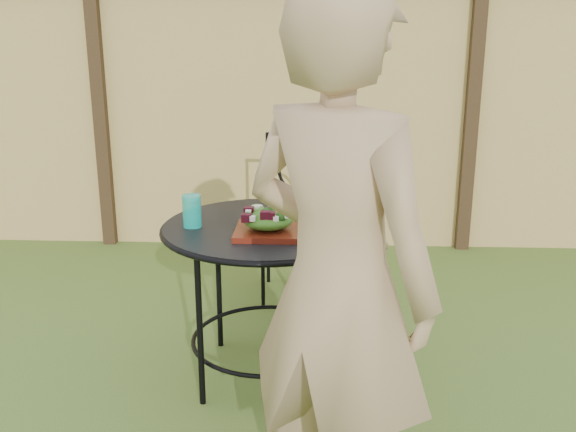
# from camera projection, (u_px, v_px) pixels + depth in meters

# --- Properties ---
(ground) EXTENTS (60.00, 60.00, 0.00)m
(ground) POSITION_uv_depth(u_px,v_px,m) (258.00, 411.00, 2.69)
(ground) COLOR #2A4717
(ground) RESTS_ON ground
(fence) EXTENTS (8.00, 0.12, 1.90)m
(fence) POSITION_uv_depth(u_px,v_px,m) (284.00, 116.00, 4.53)
(fence) COLOR #E8CB72
(fence) RESTS_ON ground
(patio_table) EXTENTS (0.92, 0.92, 0.72)m
(patio_table) POSITION_uv_depth(u_px,v_px,m) (267.00, 255.00, 2.82)
(patio_table) COLOR black
(patio_table) RESTS_ON ground
(patio_chair) EXTENTS (0.46, 0.46, 0.95)m
(patio_chair) POSITION_uv_depth(u_px,v_px,m) (300.00, 212.00, 3.78)
(patio_chair) COLOR black
(patio_chair) RESTS_ON ground
(diner) EXTENTS (0.74, 0.69, 1.69)m
(diner) POSITION_uv_depth(u_px,v_px,m) (337.00, 287.00, 1.80)
(diner) COLOR #A1815C
(diner) RESTS_ON ground
(salad_plate) EXTENTS (0.27, 0.27, 0.02)m
(salad_plate) POSITION_uv_depth(u_px,v_px,m) (268.00, 231.00, 2.66)
(salad_plate) COLOR #3F1109
(salad_plate) RESTS_ON patio_table
(salad) EXTENTS (0.21, 0.21, 0.08)m
(salad) POSITION_uv_depth(u_px,v_px,m) (268.00, 219.00, 2.64)
(salad) COLOR #235614
(salad) RESTS_ON salad_plate
(fork) EXTENTS (0.01, 0.01, 0.18)m
(fork) POSITION_uv_depth(u_px,v_px,m) (270.00, 189.00, 2.61)
(fork) COLOR silver
(fork) RESTS_ON salad
(drinking_glass) EXTENTS (0.08, 0.08, 0.14)m
(drinking_glass) POSITION_uv_depth(u_px,v_px,m) (192.00, 211.00, 2.74)
(drinking_glass) COLOR #0EA795
(drinking_glass) RESTS_ON patio_table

